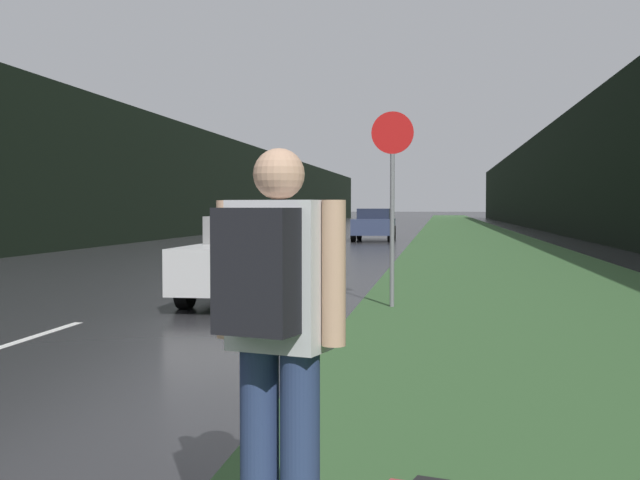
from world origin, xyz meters
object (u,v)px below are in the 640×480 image
object	(u,v)px
stop_sign	(392,190)
car_passing_near	(259,257)
hitchhiker_with_backpack	(275,324)
car_passing_far	(374,224)

from	to	relation	value
stop_sign	car_passing_near	distance (m)	2.76
stop_sign	hitchhiker_with_backpack	bearing A→B (deg)	-89.89
stop_sign	car_passing_far	xyz separation A→B (m)	(-2.34, 25.22, -1.07)
hitchhiker_with_backpack	car_passing_near	world-z (taller)	hitchhiker_with_backpack
car_passing_far	stop_sign	bearing A→B (deg)	95.29
stop_sign	hitchhiker_with_backpack	distance (m)	9.05
hitchhiker_with_backpack	car_passing_near	bearing A→B (deg)	119.28
hitchhiker_with_backpack	car_passing_far	world-z (taller)	hitchhiker_with_backpack
car_passing_near	car_passing_far	distance (m)	24.27
hitchhiker_with_backpack	car_passing_near	size ratio (longest dim) A/B	0.38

